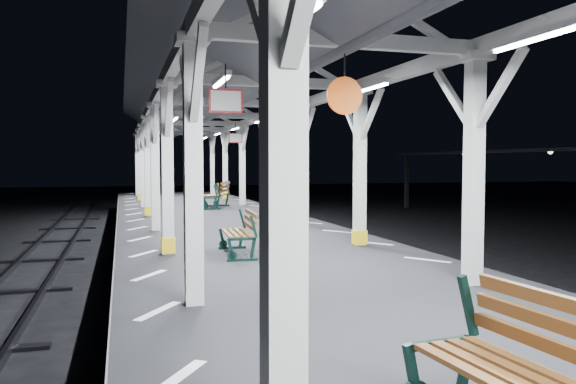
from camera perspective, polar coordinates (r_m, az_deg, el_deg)
name	(u,v)px	position (r m, az deg, el deg)	size (l,w,h in m)	color
ground	(298,326)	(9.78, 1.06, -13.42)	(120.00, 120.00, 0.00)	black
platform	(298,297)	(9.65, 1.07, -10.58)	(6.00, 50.00, 1.00)	black
hazard_stripes_left	(149,275)	(9.12, -13.91, -8.22)	(1.00, 48.00, 0.01)	silver
hazard_stripes_right	(427,260)	(10.54, 13.95, -6.71)	(1.00, 48.00, 0.01)	silver
track_right	(542,300)	(12.20, 24.43, -10.00)	(2.20, 60.00, 0.16)	#2D2D33
canopy	(299,54)	(9.54, 1.12, 13.82)	(5.40, 49.00, 4.65)	beige
bench_near	(545,376)	(3.78, 24.63, -16.63)	(0.80, 1.81, 0.96)	black
bench_mid	(242,231)	(10.81, -4.74, -4.02)	(0.69, 1.59, 0.84)	black
bench_far	(220,194)	(22.08, -6.96, -0.19)	(1.32, 2.02, 1.03)	black
bench_extra	(213,195)	(21.96, -7.67, -0.33)	(0.95, 1.84, 0.95)	black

